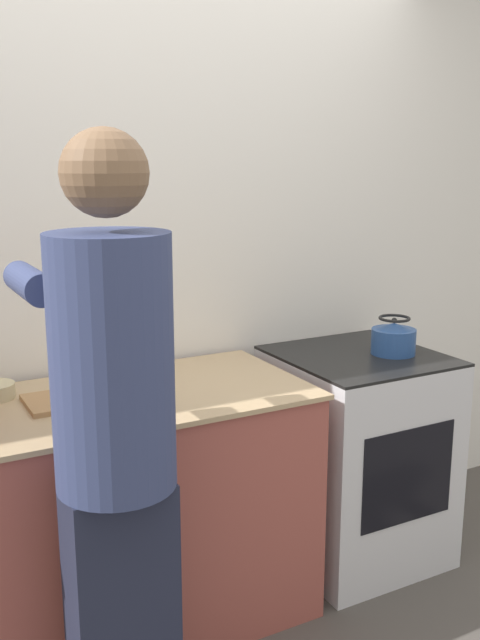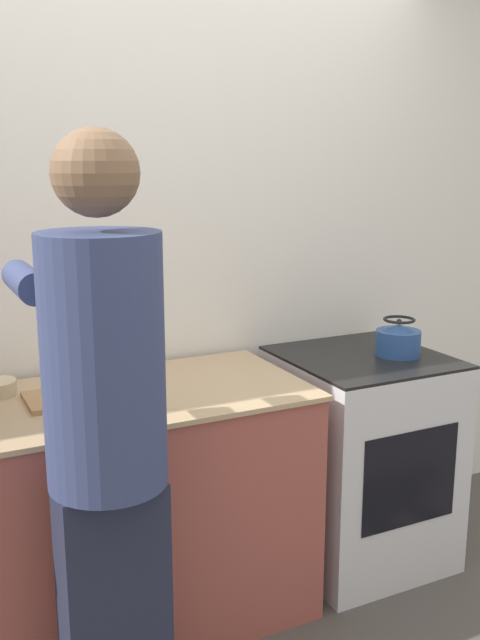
{
  "view_description": "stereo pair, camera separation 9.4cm",
  "coord_description": "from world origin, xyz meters",
  "views": [
    {
      "loc": [
        -1.05,
        -1.97,
        1.71
      ],
      "look_at": [
        0.14,
        0.23,
        1.14
      ],
      "focal_mm": 40.0,
      "sensor_mm": 36.0,
      "label": 1
    },
    {
      "loc": [
        -0.97,
        -2.01,
        1.71
      ],
      "look_at": [
        0.14,
        0.23,
        1.14
      ],
      "focal_mm": 40.0,
      "sensor_mm": 36.0,
      "label": 2
    }
  ],
  "objects": [
    {
      "name": "kettle",
      "position": [
        0.9,
        0.28,
        0.97
      ],
      "size": [
        0.19,
        0.19,
        0.16
      ],
      "color": "#284C8C",
      "rests_on": "oven"
    },
    {
      "name": "counter",
      "position": [
        -0.36,
        0.33,
        0.45
      ],
      "size": [
        1.49,
        0.69,
        0.89
      ],
      "color": "#9E4C42",
      "rests_on": "ground_plane"
    },
    {
      "name": "wall_back",
      "position": [
        0.0,
        0.73,
        1.3
      ],
      "size": [
        8.0,
        0.05,
        2.6
      ],
      "color": "white",
      "rests_on": "ground_plane"
    },
    {
      "name": "person",
      "position": [
        -0.49,
        -0.2,
        0.98
      ],
      "size": [
        0.37,
        0.61,
        1.79
      ],
      "color": "#1E2336",
      "rests_on": "ground_plane"
    },
    {
      "name": "knife",
      "position": [
        -0.4,
        0.36,
        0.91
      ],
      "size": [
        0.21,
        0.11,
        0.01
      ],
      "rotation": [
        0.0,
        0.0,
        0.38
      ],
      "color": "silver",
      "rests_on": "cutting_board"
    },
    {
      "name": "cutting_board",
      "position": [
        -0.44,
        0.36,
        0.9
      ],
      "size": [
        0.34,
        0.22,
        0.02
      ],
      "color": "#A87A4C",
      "rests_on": "counter"
    },
    {
      "name": "oven",
      "position": [
        0.77,
        0.33,
        0.45
      ],
      "size": [
        0.64,
        0.67,
        0.91
      ],
      "color": "silver",
      "rests_on": "ground_plane"
    }
  ]
}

